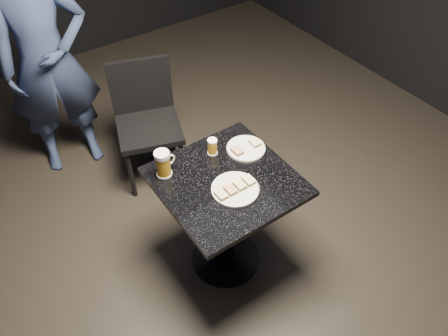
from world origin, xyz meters
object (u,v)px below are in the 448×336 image
Objects in this scene: plate_small at (246,149)px; chair at (146,116)px; plate_large at (235,189)px; beer_mug at (163,164)px; patron at (47,62)px; table at (226,208)px; beer_tumbler at (212,147)px.

plate_small is 0.25× the size of chair.
beer_mug is at bearing 127.96° from plate_large.
patron is 1.59m from table.
plate_small is at bearing 29.52° from table.
plate_small is 0.13× the size of patron.
beer_mug is at bearing 178.45° from beer_tumbler.
beer_tumbler is 0.11× the size of chair.
plate_large is at bearing -91.49° from chair.
chair reaches higher than plate_small.
beer_tumbler is at bearing -1.55° from beer_mug.
patron reaches higher than beer_mug.
table is at bearing -64.83° from patron.
plate_large is 0.26m from table.
table is (0.01, 0.09, -0.25)m from plate_large.
chair reaches higher than beer_tumbler.
beer_mug is 0.18× the size of chair.
chair is (0.02, 1.02, -0.01)m from table.
plate_large is at bearing -101.37° from beer_tumbler.
chair is at bearing 88.51° from plate_large.
patron is 1.36m from beer_tumbler.
plate_large is 0.31m from beer_tumbler.
plate_large is at bearing -93.63° from table.
chair reaches higher than plate_large.
chair is at bearing 71.23° from beer_mug.
beer_mug is at bearing 138.28° from table.
plate_small reaches higher than table.
beer_mug is 0.31m from beer_tumbler.
patron is at bearing 106.26° from table.
plate_large reaches higher than table.
plate_small is at bearing 43.14° from plate_large.
patron is at bearing 116.02° from plate_small.
plate_small is 1.40× the size of beer_mug.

